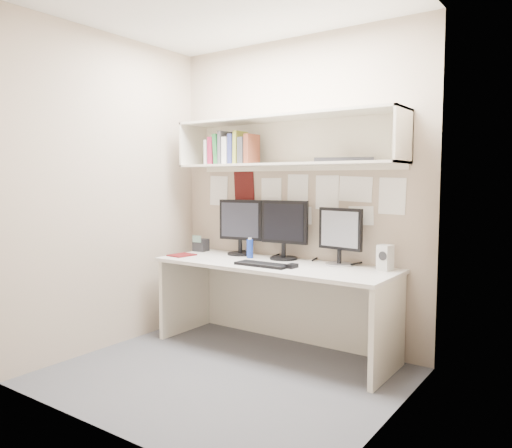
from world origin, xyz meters
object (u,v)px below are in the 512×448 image
Objects in this scene: keyboard at (263,265)px; desk_phone at (201,245)px; desk at (274,307)px; speaker at (385,258)px; monitor_left at (241,225)px; monitor_center at (284,228)px; monitor_right at (340,234)px; maroon_notebook at (182,255)px.

desk_phone is (-0.94, 0.35, 0.05)m from keyboard.
desk is 1.00m from speaker.
desk_phone reaches higher than keyboard.
monitor_left reaches higher than desk_phone.
speaker is (0.86, 0.19, 0.46)m from desk.
monitor_center reaches higher than desk.
monitor_left is 1.37m from speaker.
monitor_right reaches higher than desk.
keyboard is 2.32× the size of speaker.
monitor_left is at bearing 49.45° from maroon_notebook.
desk_phone is (-0.90, -0.04, -0.21)m from monitor_center.
desk_phone reaches higher than maroon_notebook.
maroon_notebook is (-0.89, 0.03, -0.01)m from keyboard.
monitor_right reaches higher than speaker.
maroon_notebook is at bearing -171.06° from desk.
monitor_right is 2.13× the size of maroon_notebook.
desk is at bearing -155.01° from speaker.
desk_phone is at bearing -169.69° from monitor_right.
monitor_left is 3.24× the size of desk_phone.
desk is 9.41× the size of maroon_notebook.
monitor_center is (-0.04, 0.22, 0.63)m from desk.
desk is 0.41m from keyboard.
monitor_right reaches higher than keyboard.
monitor_right is 2.96× the size of desk_phone.
desk is 4.50× the size of keyboard.
maroon_notebook is (-1.37, -0.36, -0.24)m from monitor_right.
desk is 0.67m from monitor_center.
monitor_center is (0.46, -0.00, 0.00)m from monitor_left.
keyboard is at bearing -24.04° from desk_phone.
desk_phone is at bearing 176.75° from monitor_left.
monitor_right is 1.02× the size of keyboard.
speaker is at bearing 4.75° from monitor_right.
speaker is (0.86, 0.36, 0.09)m from keyboard.
monitor_left reaches higher than keyboard.
keyboard is at bearing -132.26° from monitor_right.
monitor_center is at bearing 99.30° from desk.
desk_phone is (-0.94, 0.18, 0.42)m from desk.
monitor_center reaches higher than desk_phone.
keyboard is at bearing -88.52° from desk.
maroon_notebook is at bearing 177.77° from keyboard.
monitor_left is (-0.50, 0.22, 0.63)m from desk.
monitor_left is 0.99× the size of monitor_center.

